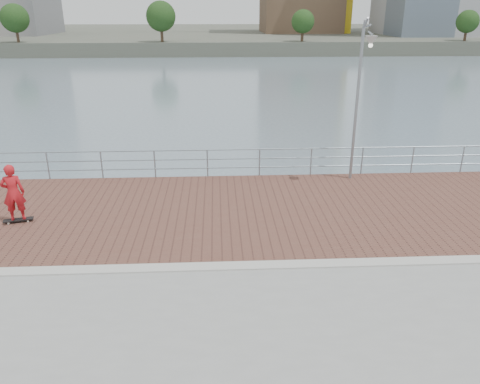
{
  "coord_description": "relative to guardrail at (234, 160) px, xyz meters",
  "views": [
    {
      "loc": [
        -0.64,
        -10.52,
        6.27
      ],
      "look_at": [
        0.0,
        2.0,
        1.3
      ],
      "focal_mm": 35.0,
      "sensor_mm": 36.0,
      "label": 1
    }
  ],
  "objects": [
    {
      "name": "street_lamp",
      "position": [
        4.56,
        -0.92,
        3.34
      ],
      "size": [
        0.41,
        1.2,
        5.68
      ],
      "color": "gray",
      "rests_on": "brick_lane"
    },
    {
      "name": "water",
      "position": [
        -0.0,
        -7.0,
        -2.69
      ],
      "size": [
        400.0,
        400.0,
        0.0
      ],
      "primitive_type": "plane",
      "color": "slate",
      "rests_on": "ground"
    },
    {
      "name": "far_shore",
      "position": [
        -0.0,
        115.5,
        -1.44
      ],
      "size": [
        320.0,
        95.0,
        2.5
      ],
      "primitive_type": "cube",
      "color": "#4C5142",
      "rests_on": "ground"
    },
    {
      "name": "brick_lane",
      "position": [
        -0.0,
        -3.4,
        -0.68
      ],
      "size": [
        40.0,
        6.8,
        0.02
      ],
      "primitive_type": "cube",
      "color": "brown",
      "rests_on": "seawall"
    },
    {
      "name": "guardrail",
      "position": [
        0.0,
        0.0,
        0.0
      ],
      "size": [
        39.06,
        0.06,
        1.13
      ],
      "color": "#8C9EA8",
      "rests_on": "brick_lane"
    },
    {
      "name": "shoreline_trees",
      "position": [
        18.58,
        70.0,
        3.62
      ],
      "size": [
        169.49,
        5.14,
        6.85
      ],
      "color": "#473323",
      "rests_on": "far_shore"
    },
    {
      "name": "skateboard",
      "position": [
        -6.87,
        -3.97,
        -0.59
      ],
      "size": [
        0.9,
        0.43,
        0.1
      ],
      "rotation": [
        0.0,
        0.0,
        0.25
      ],
      "color": "black",
      "rests_on": "brick_lane"
    },
    {
      "name": "skateboarder",
      "position": [
        -6.87,
        -3.97,
        0.32
      ],
      "size": [
        0.74,
        0.58,
        1.8
      ],
      "primitive_type": "imported",
      "rotation": [
        0.0,
        0.0,
        3.39
      ],
      "color": "red",
      "rests_on": "skateboard"
    },
    {
      "name": "curb",
      "position": [
        -0.0,
        -7.0,
        -0.66
      ],
      "size": [
        40.0,
        0.4,
        0.06
      ],
      "primitive_type": "cube",
      "color": "#B7B5AD",
      "rests_on": "seawall"
    }
  ]
}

